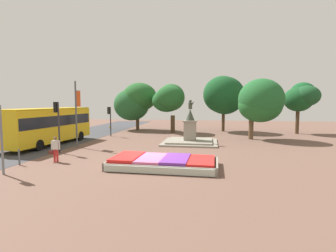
% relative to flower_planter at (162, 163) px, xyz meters
% --- Properties ---
extents(ground_plane, '(80.63, 80.63, 0.00)m').
position_rel_flower_planter_xyz_m(ground_plane, '(-1.12, 1.12, -0.28)').
color(ground_plane, brown).
extents(flower_planter, '(6.43, 3.46, 0.63)m').
position_rel_flower_planter_xyz_m(flower_planter, '(0.00, 0.00, 0.00)').
color(flower_planter, '#38281C').
rests_on(flower_planter, ground_plane).
extents(statue_monument, '(5.06, 5.06, 4.09)m').
position_rel_flower_planter_xyz_m(statue_monument, '(0.91, 9.54, 0.36)').
color(statue_monument, gray).
rests_on(statue_monument, ground_plane).
extents(traffic_light_mid_block, '(0.41, 0.30, 3.88)m').
position_rel_flower_planter_xyz_m(traffic_light_mid_block, '(-8.64, 3.13, 2.38)').
color(traffic_light_mid_block, '#2D2D33').
rests_on(traffic_light_mid_block, ground_plane).
extents(traffic_light_far_corner, '(0.42, 0.31, 3.33)m').
position_rel_flower_planter_xyz_m(traffic_light_far_corner, '(-8.46, 13.07, 2.02)').
color(traffic_light_far_corner, '#2D2D33').
rests_on(traffic_light_far_corner, ground_plane).
extents(banner_pole, '(0.21, 0.74, 5.63)m').
position_rel_flower_planter_xyz_m(banner_pole, '(-8.49, 5.73, 2.70)').
color(banner_pole, '#4C5156').
rests_on(banner_pole, ground_plane).
extents(city_bus, '(3.12, 10.05, 3.32)m').
position_rel_flower_planter_xyz_m(city_bus, '(-11.61, 6.48, 1.63)').
color(city_bus, gold).
rests_on(city_bus, ground_plane).
extents(pedestrian_with_handbag, '(0.72, 0.29, 1.65)m').
position_rel_flower_planter_xyz_m(pedestrian_with_handbag, '(-7.11, 0.33, 0.64)').
color(pedestrian_with_handbag, red).
rests_on(pedestrian_with_handbag, ground_plane).
extents(kerb_bollard_mid_a, '(0.12, 0.12, 1.01)m').
position_rel_flower_planter_xyz_m(kerb_bollard_mid_a, '(-8.80, -0.85, 0.24)').
color(kerb_bollard_mid_a, '#4C5156').
rests_on(kerb_bollard_mid_a, ground_plane).
extents(park_tree_far_left, '(5.94, 5.14, 6.55)m').
position_rel_flower_planter_xyz_m(park_tree_far_left, '(-7.56, 20.36, 3.71)').
color(park_tree_far_left, '#4C3823').
rests_on(park_tree_far_left, ground_plane).
extents(park_tree_behind_statue, '(5.37, 5.39, 7.27)m').
position_rel_flower_planter_xyz_m(park_tree_behind_statue, '(4.51, 20.18, 4.39)').
color(park_tree_behind_statue, '#4C3823').
rests_on(park_tree_behind_statue, ground_plane).
extents(park_tree_far_right, '(4.59, 4.66, 6.27)m').
position_rel_flower_planter_xyz_m(park_tree_far_right, '(7.87, 13.15, 3.61)').
color(park_tree_far_right, brown).
rests_on(park_tree_far_right, ground_plane).
extents(park_tree_street_side, '(4.00, 4.31, 6.31)m').
position_rel_flower_planter_xyz_m(park_tree_street_side, '(13.78, 19.24, 4.22)').
color(park_tree_street_side, '#4C3823').
rests_on(park_tree_street_side, ground_plane).
extents(park_tree_mid_canopy, '(4.25, 4.60, 6.20)m').
position_rel_flower_planter_xyz_m(park_tree_mid_canopy, '(-2.38, 18.05, 4.04)').
color(park_tree_mid_canopy, '#4C3823').
rests_on(park_tree_mid_canopy, ground_plane).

